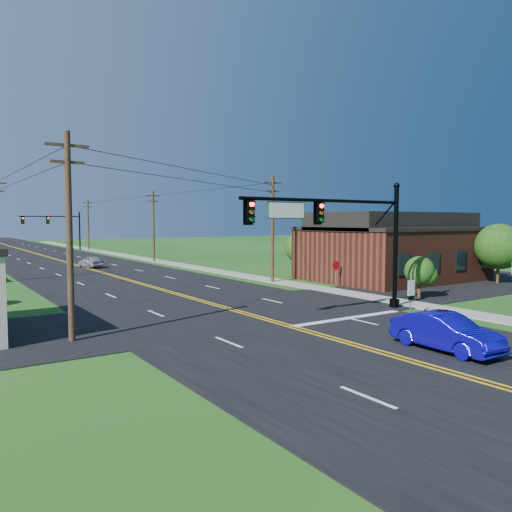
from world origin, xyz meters
TOP-DOWN VIEW (x-y plane):
  - ground at (0.00, 0.00)m, footprint 260.00×260.00m
  - road_main at (0.00, 50.00)m, footprint 16.00×220.00m
  - road_cross at (0.00, 12.00)m, footprint 70.00×10.00m
  - sidewalk at (10.50, 40.00)m, footprint 2.00×160.00m
  - signal_mast_main at (4.34, 8.00)m, footprint 11.30×0.60m
  - signal_mast_far at (4.44, 80.00)m, footprint 10.98×0.60m
  - brick_building at (20.00, 18.00)m, footprint 14.20×11.20m
  - utility_pole_left_a at (-9.50, 10.00)m, footprint 1.80×0.28m
  - utility_pole_right_a at (9.80, 22.00)m, footprint 1.80×0.28m
  - utility_pole_right_b at (9.80, 48.00)m, footprint 1.80×0.28m
  - utility_pole_right_c at (9.80, 78.00)m, footprint 1.80×0.28m
  - tree_right_front at (25.00, 11.00)m, footprint 3.80×3.80m
  - tree_right_back at (16.00, 26.00)m, footprint 3.00×3.00m
  - shrub_corner at (13.00, 9.50)m, footprint 2.00×2.00m
  - blue_car at (2.52, 0.02)m, footprint 1.72×4.58m
  - distant_car at (0.67, 43.95)m, footprint 2.17×4.06m
  - route_sign at (7.50, 5.74)m, footprint 0.57×0.09m
  - stop_sign at (12.25, 16.87)m, footprint 0.75×0.08m

SIDE VIEW (x-z plane):
  - ground at x=0.00m, z-range 0.00..0.00m
  - road_main at x=0.00m, z-range 0.00..0.04m
  - road_cross at x=0.00m, z-range 0.00..0.04m
  - sidewalk at x=10.50m, z-range 0.00..0.08m
  - distant_car at x=0.67m, z-range 0.00..1.32m
  - blue_car at x=2.52m, z-range 0.00..1.49m
  - route_sign at x=7.50m, z-range 0.19..2.47m
  - stop_sign at x=12.25m, z-range 0.47..2.58m
  - shrub_corner at x=13.00m, z-range 0.42..3.28m
  - brick_building at x=20.00m, z-range 0.00..4.70m
  - tree_right_back at x=16.00m, z-range 0.55..4.65m
  - tree_right_front at x=25.00m, z-range 0.60..5.60m
  - signal_mast_far at x=4.44m, z-range 0.81..8.29m
  - utility_pole_left_a at x=-9.50m, z-range 0.22..9.22m
  - utility_pole_right_a at x=9.80m, z-range 0.22..9.22m
  - utility_pole_right_b at x=9.80m, z-range 0.22..9.22m
  - utility_pole_right_c at x=9.80m, z-range 0.22..9.22m
  - signal_mast_main at x=4.34m, z-range 1.01..8.49m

